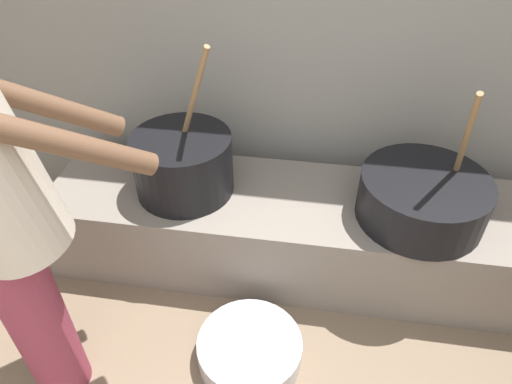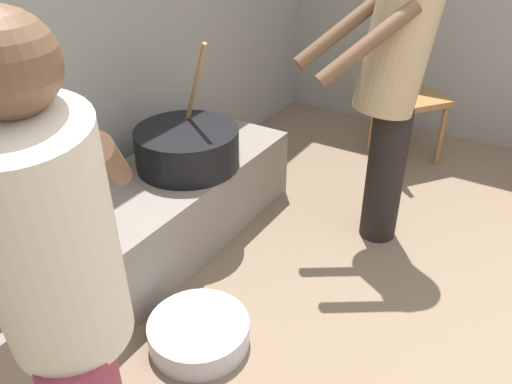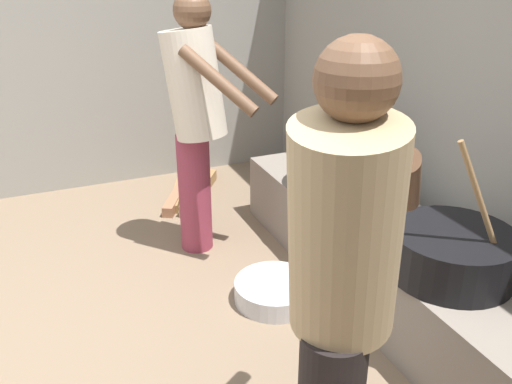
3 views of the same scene
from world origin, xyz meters
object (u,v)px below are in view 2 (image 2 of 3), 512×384
cooking_pot_main (187,147)px  cooking_pot_secondary (4,243)px  cook_in_cream_shirt (63,300)px  cook_in_tan_shirt (392,82)px  chair_brown_wood (404,95)px  metal_mixing_bowl (199,332)px

cooking_pot_main → cooking_pot_secondary: (-1.07, 0.03, 0.04)m
cooking_pot_secondary → cooking_pot_main: bearing=-1.8°
cook_in_cream_shirt → cook_in_tan_shirt: bearing=-4.9°
cooking_pot_secondary → chair_brown_wood: 2.65m
cook_in_tan_shirt → chair_brown_wood: cook_in_tan_shirt is taller
cooking_pot_main → chair_brown_wood: cooking_pot_main is taller
cooking_pot_secondary → cook_in_tan_shirt: bearing=-30.6°
cook_in_tan_shirt → cook_in_cream_shirt: bearing=175.1°
cook_in_tan_shirt → cooking_pot_secondary: bearing=149.4°
cooking_pot_main → cook_in_tan_shirt: (0.50, -0.90, 0.37)m
metal_mixing_bowl → cook_in_tan_shirt: bearing=-16.7°
cooking_pot_secondary → cook_in_tan_shirt: 1.86m
cook_in_tan_shirt → cook_in_cream_shirt: (-1.88, 0.16, -0.01)m
cooking_pot_main → metal_mixing_bowl: bearing=-140.8°
cooking_pot_main → cooking_pot_secondary: bearing=178.2°
cooking_pot_secondary → metal_mixing_bowl: bearing=-55.1°
cooking_pot_secondary → cook_in_cream_shirt: bearing=-111.6°
cook_in_cream_shirt → metal_mixing_bowl: 1.11m
cook_in_cream_shirt → chair_brown_wood: bearing=0.6°
cooking_pot_secondary → chair_brown_wood: bearing=-16.1°
cook_in_cream_shirt → cooking_pot_main: bearing=28.1°
cooking_pot_main → metal_mixing_bowl: size_ratio=1.50×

